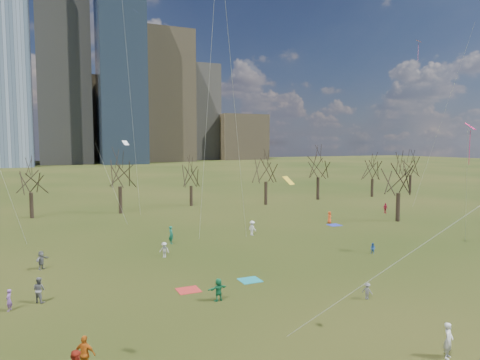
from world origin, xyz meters
name	(u,v)px	position (x,y,z in m)	size (l,w,h in m)	color
ground	(309,291)	(0.00, 0.00, 0.00)	(500.00, 500.00, 0.00)	black
downtown_skyline	(75,87)	(-2.43, 210.64, 39.01)	(212.50, 78.00, 118.00)	slate
bare_tree_row	(170,172)	(-0.09, 37.22, 6.12)	(113.04, 29.80, 9.50)	black
blanket_teal	(250,280)	(-2.85, 3.82, 0.01)	(1.60, 1.50, 0.03)	teal
blanket_navy	(334,225)	(16.59, 19.28, 0.01)	(1.60, 1.50, 0.03)	#2330A7
blanket_crimson	(188,290)	(-7.84, 3.63, 0.01)	(1.60, 1.50, 0.03)	red
person_1	(448,340)	(0.90, -10.89, 0.89)	(0.65, 0.42, 1.77)	silver
person_3	(367,291)	(2.69, -2.99, 0.56)	(0.72, 0.42, 1.12)	slate
person_4	(85,354)	(-15.48, -4.95, 0.87)	(1.02, 0.42, 1.74)	#D06617
person_5	(218,290)	(-6.62, 0.85, 0.77)	(1.43, 0.46, 1.54)	#1A7545
person_7	(9,300)	(-19.26, 4.68, 0.70)	(0.51, 0.33, 1.39)	#8353A7
person_8	(373,249)	(11.17, 6.05, 0.52)	(0.51, 0.40, 1.05)	#2858B0
person_9	(164,250)	(-7.20, 13.06, 0.71)	(0.92, 0.53, 1.42)	silver
person_10	(385,208)	(29.25, 23.78, 0.77)	(0.90, 0.37, 1.53)	#A71736
person_11	(41,260)	(-17.50, 13.60, 0.78)	(1.45, 0.46, 1.57)	slate
person_12	(329,217)	(16.71, 20.53, 0.79)	(0.77, 0.50, 1.58)	#EE511A
person_13	(171,235)	(-5.22, 18.00, 0.94)	(0.68, 0.45, 1.88)	#176A54
person_14	(39,290)	(-17.54, 5.46, 0.86)	(0.83, 0.65, 1.71)	slate
person_15	(252,228)	(4.34, 18.19, 0.84)	(1.08, 0.62, 1.68)	silver
kites_airborne	(268,116)	(1.74, 9.67, 12.95)	(68.32, 44.43, 25.59)	yellow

